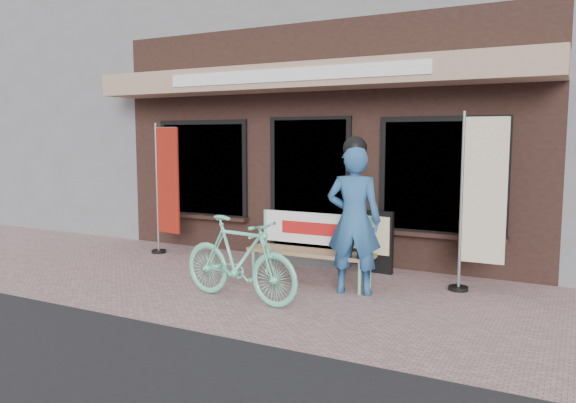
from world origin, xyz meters
The scene contains 9 objects.
ground centered at (0.00, 0.00, 0.00)m, with size 70.00×70.00×0.00m, color #AD8484.
storefront centered at (0.00, 4.96, 2.99)m, with size 7.00×6.77×6.00m.
neighbor_left_near centered at (-8.50, 5.50, 3.20)m, with size 10.00×7.00×6.40m, color slate.
bench centered at (0.65, 0.73, 0.53)m, with size 1.67×0.45×0.90m.
person centered at (1.30, 0.49, 0.93)m, with size 0.73×0.55×1.90m.
bicycle centered at (0.24, -0.40, 0.49)m, with size 0.46×1.64×0.98m, color #6ED7B2.
nobori_red centered at (-2.19, 1.24, 1.09)m, with size 0.63×0.26×2.11m.
nobori_cream centered at (2.63, 1.23, 1.14)m, with size 0.64×0.24×2.20m.
menu_stand centered at (1.22, 1.63, 0.45)m, with size 0.44×0.12×0.87m.
Camera 1 is at (3.68, -5.76, 1.89)m, focal length 35.00 mm.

